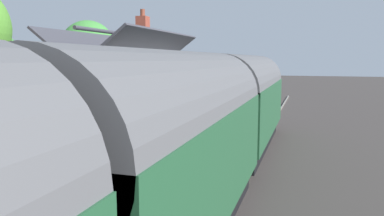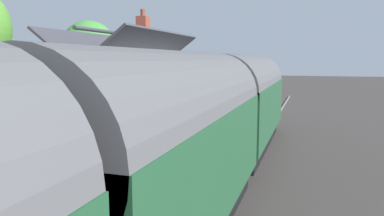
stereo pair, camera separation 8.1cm
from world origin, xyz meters
TOP-DOWN VIEW (x-y plane):
  - ground_plane at (0.00, 0.00)m, footprint 160.00×160.00m
  - platform at (0.00, 3.73)m, footprint 32.00×5.46m
  - platform_edge_coping at (0.00, 1.18)m, footprint 32.00×0.36m
  - rail_near at (0.00, -1.62)m, footprint 52.00×0.08m
  - rail_far at (0.00, -0.18)m, footprint 52.00×0.08m
  - train at (-8.34, -0.90)m, footprint 28.73×2.73m
  - station_building at (0.23, 4.57)m, footprint 8.32×4.30m
  - bench_mid_platform at (8.76, 3.09)m, footprint 1.41×0.46m
  - bench_platform_end at (6.56, 3.38)m, footprint 1.42×0.49m
  - planter_under_sign at (-6.28, 2.26)m, footprint 0.52×0.52m
  - planter_by_door at (-8.14, 3.07)m, footprint 0.59×0.59m
  - planter_corner_building at (11.05, 3.61)m, footprint 0.75×0.32m
  - lamp_post_platform at (-7.67, 2.20)m, footprint 0.32×0.50m
  - station_sign_board at (-6.18, 1.72)m, footprint 0.96×0.06m
  - tree_far_left at (11.21, 13.94)m, footprint 4.50×4.78m

SIDE VIEW (x-z plane):
  - ground_plane at x=0.00m, z-range 0.00..0.00m
  - rail_near at x=0.00m, z-range 0.00..0.14m
  - rail_far at x=0.00m, z-range 0.00..0.14m
  - platform at x=0.00m, z-range 0.00..0.81m
  - platform_edge_coping at x=0.00m, z-range 0.81..0.83m
  - planter_corner_building at x=11.05m, z-range 0.80..1.45m
  - planter_under_sign at x=-6.28m, z-range 0.86..1.67m
  - planter_by_door at x=-8.14m, z-range 0.82..1.72m
  - bench_mid_platform at x=8.76m, z-range 0.85..1.73m
  - bench_platform_end at x=6.56m, z-range 0.85..1.73m
  - station_sign_board at x=-6.18m, z-range 1.22..2.79m
  - train at x=-8.34m, z-range 0.06..4.38m
  - station_building at x=0.23m, z-range -0.50..5.36m
  - lamp_post_platform at x=-7.67m, z-range 1.54..5.22m
  - tree_far_left at x=11.21m, z-range 1.15..8.46m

